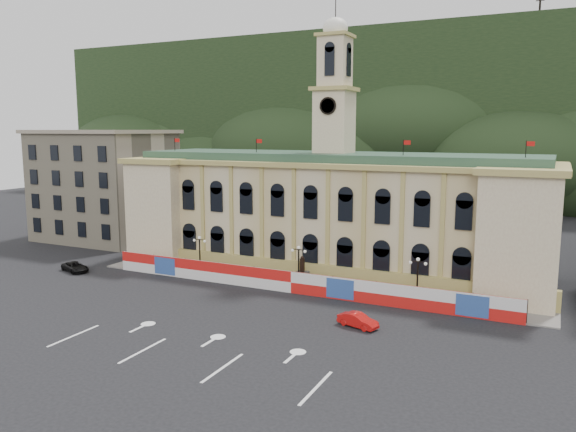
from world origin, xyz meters
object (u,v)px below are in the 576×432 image
at_px(red_sedan, 358,320).
at_px(black_suv, 75,267).
at_px(statue, 302,277).
at_px(lamp_center, 299,263).

relative_size(red_sedan, black_suv, 0.85).
distance_m(statue, lamp_center, 2.14).
height_order(lamp_center, black_suv, lamp_center).
bearing_deg(lamp_center, red_sedan, -41.95).
distance_m(red_sedan, black_suv, 40.77).
relative_size(statue, black_suv, 0.74).
bearing_deg(lamp_center, black_suv, -169.33).
xyz_separation_m(statue, red_sedan, (10.59, -10.52, -0.52)).
bearing_deg(black_suv, statue, -58.76).
relative_size(statue, red_sedan, 0.87).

